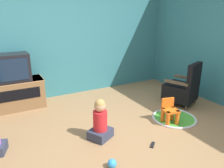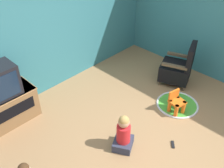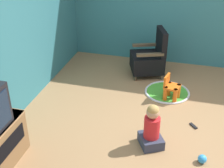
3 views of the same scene
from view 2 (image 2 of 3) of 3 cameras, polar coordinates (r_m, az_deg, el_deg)
The scene contains 8 objects.
ground_plane at distance 4.55m, azimuth 9.37°, elevation -11.14°, with size 30.00×30.00×0.00m, color #9E754C.
wall_back at distance 5.07m, azimuth -14.53°, elevation 12.88°, with size 5.40×0.12×2.80m.
tv_cabinet at distance 4.90m, azimuth -22.32°, elevation -4.86°, with size 1.08×0.53×0.59m.
black_armchair at distance 5.65m, azimuth 14.16°, elevation 3.28°, with size 0.73×0.76×0.93m.
yellow_kid_chair at distance 4.94m, azimuth 13.81°, elevation -4.16°, with size 0.30×0.29×0.44m.
play_mat at distance 5.22m, azimuth 14.02°, elevation -4.33°, with size 0.81×0.81×0.04m.
child_watching_left at distance 4.14m, azimuth 2.50°, elevation -10.87°, with size 0.43×0.41×0.65m.
remote_control at distance 4.47m, azimuth 13.10°, elevation -12.70°, with size 0.14×0.13×0.02m.
Camera 2 is at (-2.69, -1.60, 3.30)m, focal length 42.00 mm.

